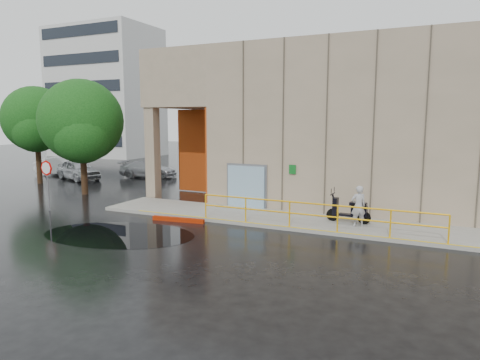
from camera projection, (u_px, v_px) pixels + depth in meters
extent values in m
plane|color=black|center=(175.00, 240.00, 15.56)|extent=(120.00, 120.00, 0.00)
cube|color=gray|center=(315.00, 223.00, 17.94)|extent=(20.00, 3.00, 0.15)
cube|color=gray|center=(387.00, 127.00, 22.40)|extent=(16.00, 10.00, 8.00)
cube|color=gray|center=(217.00, 84.00, 26.19)|extent=(4.00, 10.00, 3.00)
cube|color=gray|center=(153.00, 154.00, 23.28)|extent=(0.60, 0.60, 5.00)
cube|color=#B54910|center=(206.00, 151.00, 25.41)|extent=(3.80, 0.15, 4.90)
cube|color=#B54910|center=(222.00, 154.00, 23.02)|extent=(0.10, 3.50, 4.90)
cube|color=#9ABDD2|center=(246.00, 187.00, 20.60)|extent=(1.90, 0.10, 2.00)
cube|color=slate|center=(247.00, 187.00, 20.67)|extent=(2.10, 0.06, 2.20)
cube|color=#0D5E1C|center=(292.00, 169.00, 19.57)|extent=(0.32, 0.04, 0.42)
cylinder|color=#FDB40D|center=(313.00, 204.00, 16.47)|extent=(9.50, 0.06, 0.06)
cylinder|color=#FDB40D|center=(313.00, 215.00, 16.53)|extent=(9.50, 0.06, 0.06)
cube|color=silver|center=(106.00, 93.00, 51.28)|extent=(12.00, 8.00, 15.00)
imported|color=#A6A6AA|center=(358.00, 206.00, 16.90)|extent=(0.72, 0.65, 1.64)
cylinder|color=black|center=(333.00, 215.00, 17.93)|extent=(0.52, 0.13, 0.52)
cylinder|color=black|center=(364.00, 218.00, 17.33)|extent=(0.52, 0.13, 0.52)
cylinder|color=slate|center=(48.00, 189.00, 20.56)|extent=(0.07, 0.07, 2.12)
cylinder|color=#D20600|center=(46.00, 168.00, 20.39)|extent=(0.73, 0.06, 0.73)
cylinder|color=white|center=(46.00, 168.00, 20.37)|extent=(0.58, 0.02, 0.58)
cube|color=#9B1E03|center=(178.00, 220.00, 18.42)|extent=(2.40, 0.45, 0.18)
cube|color=black|center=(119.00, 234.00, 16.40)|extent=(6.61, 4.74, 0.01)
imported|color=#B4B8BC|center=(78.00, 170.00, 31.20)|extent=(4.62, 3.07, 1.46)
imported|color=silver|center=(62.00, 166.00, 33.54)|extent=(4.47, 2.01, 1.42)
imported|color=#AAABB1|center=(148.00, 169.00, 32.42)|extent=(4.64, 2.77, 1.26)
cylinder|color=black|center=(84.00, 170.00, 25.02)|extent=(0.36, 0.36, 2.85)
sphere|color=#16531A|center=(81.00, 121.00, 24.62)|extent=(4.77, 4.77, 4.77)
sphere|color=#16531A|center=(82.00, 134.00, 23.96)|extent=(3.34, 3.34, 3.34)
cylinder|color=black|center=(39.00, 161.00, 29.31)|extent=(0.36, 0.36, 3.08)
sphere|color=#214916|center=(36.00, 119.00, 28.90)|extent=(4.40, 4.40, 4.40)
sphere|color=#214916|center=(36.00, 129.00, 28.25)|extent=(3.08, 3.08, 3.08)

